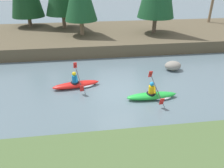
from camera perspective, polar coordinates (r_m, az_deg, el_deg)
name	(u,v)px	position (r m, az deg, el deg)	size (l,w,h in m)	color
ground_plane	(119,92)	(12.39, 1.83, -2.03)	(90.00, 90.00, 0.00)	slate
riverbank_far	(102,36)	(21.47, -2.55, 12.32)	(44.00, 9.15, 0.97)	brown
kayaker_lead	(154,95)	(11.87, 10.86, -2.89)	(2.78, 2.07, 1.20)	green
kayaker_middle	(78,84)	(12.95, -8.92, 0.00)	(2.79, 2.06, 1.20)	red
boulder_midstream	(173,66)	(15.57, 15.62, 4.63)	(1.12, 0.88, 0.63)	gray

